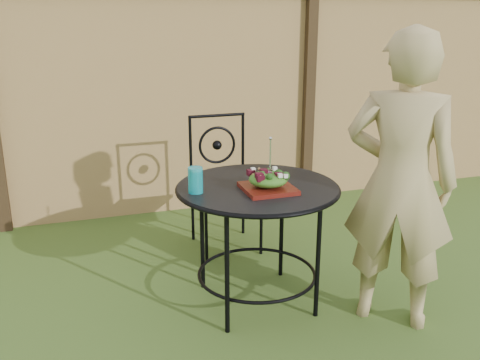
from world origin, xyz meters
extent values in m
plane|color=#294D18|center=(0.00, 0.00, 0.00)|extent=(60.00, 60.00, 0.00)
cube|color=tan|center=(0.00, 2.20, 0.90)|extent=(8.00, 0.05, 1.80)
cube|color=black|center=(1.30, 2.15, 0.95)|extent=(0.09, 0.09, 1.90)
cylinder|color=black|center=(0.22, 0.49, 0.71)|extent=(0.90, 0.90, 0.02)
torus|color=black|center=(0.22, 0.49, 0.71)|extent=(0.92, 0.92, 0.02)
torus|color=black|center=(0.22, 0.49, 0.18)|extent=(0.70, 0.70, 0.02)
cylinder|color=black|center=(0.48, 0.75, 0.35)|extent=(0.03, 0.03, 0.71)
cylinder|color=black|center=(-0.05, 0.75, 0.35)|extent=(0.03, 0.03, 0.71)
cylinder|color=black|center=(-0.05, 0.23, 0.35)|extent=(0.03, 0.03, 0.71)
cylinder|color=black|center=(0.48, 0.23, 0.35)|extent=(0.03, 0.03, 0.71)
cube|color=black|center=(0.27, 1.30, 0.45)|extent=(0.46, 0.46, 0.03)
cylinder|color=black|center=(0.27, 1.51, 0.94)|extent=(0.42, 0.02, 0.02)
torus|color=black|center=(0.27, 1.51, 0.72)|extent=(0.28, 0.02, 0.28)
cylinder|color=black|center=(0.07, 1.10, 0.22)|extent=(0.02, 0.02, 0.44)
cylinder|color=black|center=(0.47, 1.10, 0.22)|extent=(0.02, 0.02, 0.44)
cylinder|color=black|center=(0.07, 1.50, 0.22)|extent=(0.02, 0.02, 0.44)
cylinder|color=black|center=(0.47, 1.50, 0.22)|extent=(0.02, 0.02, 0.44)
cylinder|color=black|center=(0.07, 1.51, 0.70)|extent=(0.02, 0.02, 0.50)
cylinder|color=black|center=(0.47, 1.51, 0.70)|extent=(0.02, 0.02, 0.50)
imported|color=tan|center=(0.86, 0.09, 0.80)|extent=(0.69, 0.66, 1.60)
cube|color=#4B180A|center=(0.24, 0.39, 0.74)|extent=(0.27, 0.27, 0.02)
ellipsoid|color=#235614|center=(0.24, 0.39, 0.79)|extent=(0.21, 0.21, 0.08)
cylinder|color=silver|center=(0.25, 0.39, 0.92)|extent=(0.01, 0.01, 0.18)
cylinder|color=#0E9DA9|center=(-0.14, 0.48, 0.79)|extent=(0.08, 0.08, 0.14)
camera|label=1|loc=(-0.77, -2.18, 1.64)|focal=40.00mm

